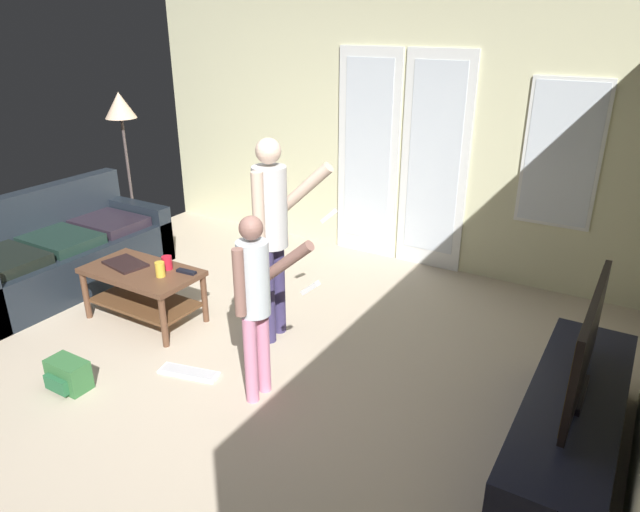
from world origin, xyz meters
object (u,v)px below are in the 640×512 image
person_adult (272,224)px  cup_by_laptop (160,269)px  leather_couch (59,255)px  floor_lamp (121,115)px  tv_remote_black (186,272)px  coffee_table (143,284)px  cup_near_edge (167,263)px  flat_screen_tv (586,347)px  backpack (68,375)px  laptop_closed (125,264)px  tv_stand (570,428)px  person_child (256,294)px  loose_keyboard (189,372)px

person_adult → cup_by_laptop: size_ratio=13.05×
leather_couch → cup_by_laptop: (1.44, -0.10, 0.22)m
floor_lamp → tv_remote_black: bearing=-31.3°
coffee_table → cup_by_laptop: cup_by_laptop is taller
cup_by_laptop → cup_near_edge: bearing=113.1°
flat_screen_tv → person_adult: 2.21m
backpack → tv_remote_black: tv_remote_black is taller
flat_screen_tv → floor_lamp: (-4.77, 1.21, 0.64)m
floor_lamp → laptop_closed: bearing=-43.9°
leather_couch → tv_remote_black: (1.56, 0.05, 0.17)m
leather_couch → person_adult: bearing=6.0°
flat_screen_tv → laptop_closed: size_ratio=2.95×
cup_by_laptop → laptop_closed: bearing=178.4°
backpack → cup_near_edge: 1.15m
tv_stand → person_adult: size_ratio=1.12×
person_adult → person_child: (0.35, -0.68, -0.18)m
leather_couch → flat_screen_tv: 4.49m
tv_stand → person_child: bearing=-167.4°
backpack → cup_near_edge: cup_near_edge is taller
cup_by_laptop → person_child: bearing=-16.0°
coffee_table → floor_lamp: size_ratio=0.59×
leather_couch → person_child: bearing=-9.6°
coffee_table → loose_keyboard: 1.00m
backpack → cup_by_laptop: 1.03m
leather_couch → tv_stand: bearing=-0.4°
leather_couch → backpack: 1.82m
coffee_table → laptop_closed: 0.23m
flat_screen_tv → cup_by_laptop: 3.04m
floor_lamp → laptop_closed: (1.32, -1.27, -0.92)m
tv_stand → tv_remote_black: tv_remote_black is taller
leather_couch → backpack: bearing=-35.3°
coffee_table → loose_keyboard: (0.85, -0.42, -0.32)m
person_adult → tv_remote_black: size_ratio=9.19×
coffee_table → tv_remote_black: bearing=21.6°
tv_stand → flat_screen_tv: size_ratio=1.69×
coffee_table → flat_screen_tv: bearing=1.1°
floor_lamp → backpack: (1.77, -2.22, -1.28)m
person_adult → laptop_closed: bearing=-165.4°
coffee_table → person_child: (1.43, -0.35, 0.43)m
floor_lamp → tv_remote_black: 2.36m
backpack → cup_by_laptop: (-0.04, 0.94, 0.41)m
person_child → cup_near_edge: person_child is taller
cup_near_edge → coffee_table: bearing=-145.3°
backpack → cup_near_edge: (-0.09, 1.07, 0.40)m
person_child → cup_by_laptop: person_child is taller
backpack → laptop_closed: 1.12m
leather_couch → backpack: leather_couch is taller
person_child → loose_keyboard: bearing=-174.0°
person_child → backpack: person_child is taller
loose_keyboard → floor_lamp: bearing=144.3°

